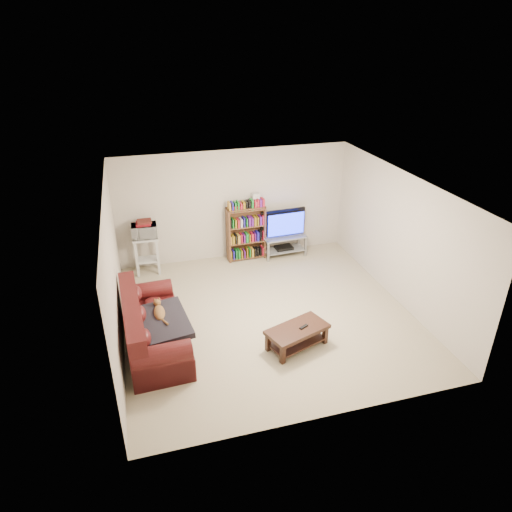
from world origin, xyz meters
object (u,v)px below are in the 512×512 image
object	(u,v)px
sofa	(150,331)
tv_stand	(284,242)
coffee_table	(297,334)
bookshelf	(246,232)

from	to	relation	value
sofa	tv_stand	world-z (taller)	sofa
coffee_table	bookshelf	size ratio (longest dim) A/B	0.91
sofa	coffee_table	size ratio (longest dim) A/B	1.91
sofa	coffee_table	xyz separation A→B (m)	(2.25, -0.63, -0.06)
coffee_table	tv_stand	bearing A→B (deg)	55.48
coffee_table	bookshelf	world-z (taller)	bookshelf
tv_stand	bookshelf	xyz separation A→B (m)	(-0.85, 0.09, 0.30)
coffee_table	tv_stand	xyz separation A→B (m)	(0.86, 3.18, 0.07)
sofa	coffee_table	distance (m)	2.34
tv_stand	bookshelf	bearing A→B (deg)	170.98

